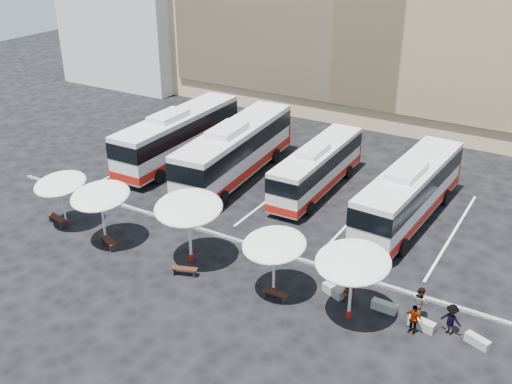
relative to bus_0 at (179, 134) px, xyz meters
The scene contains 24 objects.
ground 13.22m from the bus_0, 43.32° to the right, with size 120.00×120.00×0.00m, color black.
curb_divider 12.88m from the bus_0, 41.69° to the right, with size 34.00×0.25×0.15m, color black.
bay_lines 9.77m from the bus_0, ahead, with size 24.15×12.00×0.01m.
bus_0 is the anchor object (origin of this frame).
bus_1 5.66m from the bus_0, ahead, with size 3.95×13.69×4.29m.
bus_2 11.64m from the bus_0, ahead, with size 2.73×11.00×3.48m.
bus_3 18.51m from the bus_0, ahead, with size 3.40×12.66×3.98m.
sunshade_0 12.19m from the bus_0, 88.32° to the right, with size 3.49×3.52×3.32m.
sunshade_1 13.16m from the bus_0, 72.24° to the right, with size 3.75×3.79×3.59m.
sunshade_2 15.08m from the bus_0, 50.34° to the right, with size 4.83×4.86×3.93m.
sunshade_3 19.27m from the bus_0, 38.33° to the right, with size 3.71×3.74×3.40m.
sunshade_4 22.62m from the bus_0, 31.66° to the right, with size 3.79×3.83×3.73m.
wood_bench_0 12.52m from the bus_0, 90.79° to the right, with size 1.67×0.76×0.50m.
wood_bench_1 13.67m from the bus_0, 70.54° to the right, with size 1.68×1.06×0.50m.
wood_bench_2 16.53m from the bus_0, 51.91° to the right, with size 1.49×0.86×0.44m.
wood_bench_3 19.87m from the bus_0, 38.70° to the right, with size 1.36×0.41×0.41m.
conc_bench_0 20.73m from the bus_0, 30.50° to the right, with size 1.25×0.42×0.47m, color gray.
conc_bench_1 23.08m from the bus_0, 26.94° to the right, with size 1.25×0.42×0.47m, color gray.
conc_bench_2 25.06m from the bus_0, 25.72° to the right, with size 1.27×0.42×0.48m, color gray.
conc_bench_3 27.31m from the bus_0, 23.19° to the right, with size 1.16×0.39×0.44m, color gray.
passenger_0 21.50m from the bus_0, 29.52° to the right, with size 0.68×0.44×1.85m, color black.
passenger_1 24.36m from the bus_0, 24.52° to the right, with size 0.83×0.65×1.71m, color black.
passenger_2 24.97m from the bus_0, 27.10° to the right, with size 0.90×0.37×1.53m, color black.
passenger_3 26.00m from the bus_0, 23.92° to the right, with size 1.02×0.59×1.58m, color black.
Camera 1 is at (17.90, -25.43, 18.08)m, focal length 42.00 mm.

